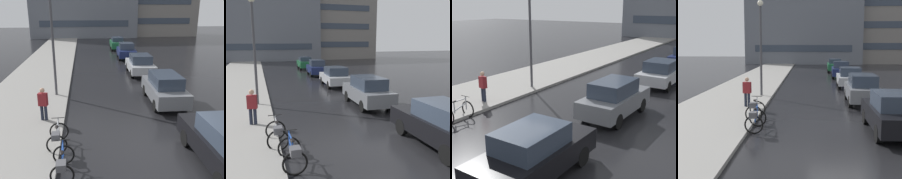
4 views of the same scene
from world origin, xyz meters
TOP-DOWN VIEW (x-y plane):
  - ground_plane at (0.00, 0.00)m, footprint 140.00×140.00m
  - sidewalk_kerb at (-6.00, 10.00)m, footprint 4.80×60.00m
  - bicycle_nearest at (-3.37, -0.89)m, footprint 0.76×1.43m
  - bicycle_second at (-3.67, 0.85)m, footprint 0.76×1.37m
  - car_grey at (1.76, 5.15)m, footprint 1.86×4.24m
  - car_silver at (1.90, 11.80)m, footprint 2.04×4.15m
  - car_navy at (1.90, 18.51)m, footprint 1.96×3.96m
  - car_green at (1.81, 25.01)m, footprint 1.82×4.10m
  - pedestrian at (-4.50, 3.23)m, footprint 0.44×0.32m
  - streetlamp at (-4.30, 6.84)m, footprint 0.37×0.37m

SIDE VIEW (x-z plane):
  - ground_plane at x=0.00m, z-range 0.00..0.00m
  - sidewalk_kerb at x=-6.00m, z-range 0.00..0.14m
  - bicycle_nearest at x=-3.37m, z-range -0.01..0.98m
  - bicycle_second at x=-3.67m, z-range -0.01..1.00m
  - car_silver at x=1.90m, z-range 0.00..1.59m
  - car_green at x=1.81m, z-range 0.01..1.61m
  - car_navy at x=1.90m, z-range -0.02..1.66m
  - car_grey at x=1.76m, z-range 0.01..1.70m
  - pedestrian at x=-4.50m, z-range 0.11..1.79m
  - streetlamp at x=-4.30m, z-range 0.75..6.79m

